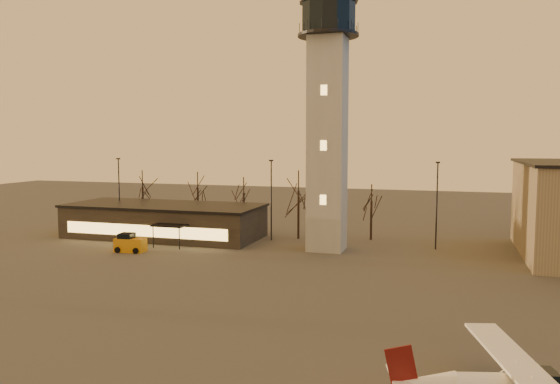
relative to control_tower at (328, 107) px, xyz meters
name	(u,v)px	position (x,y,z in m)	size (l,w,h in m)	color
ground	(224,341)	(0.00, -30.00, -16.33)	(220.00, 220.00, 0.00)	#3B3937
control_tower	(328,107)	(0.00, 0.00, 0.00)	(6.80, 6.80, 32.60)	#9C9994
terminal	(164,221)	(-21.99, 1.98, -14.17)	(25.40, 12.20, 4.30)	black
light_poles	(333,202)	(0.50, 1.00, -10.92)	(58.50, 12.25, 10.14)	black
tree_row	(243,189)	(-13.70, 9.16, -10.39)	(37.20, 9.20, 8.80)	black
service_cart	(130,245)	(-21.04, -7.62, -15.53)	(3.46, 2.37, 2.09)	orange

